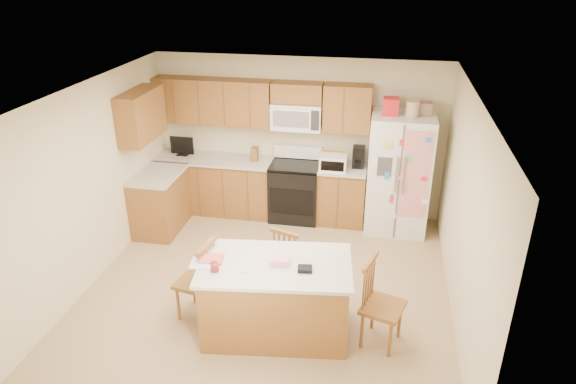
% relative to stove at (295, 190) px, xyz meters
% --- Properties ---
extents(ground, '(4.50, 4.50, 0.00)m').
position_rel_stove_xyz_m(ground, '(0.00, -1.94, -0.47)').
color(ground, tan).
rests_on(ground, ground).
extents(room_shell, '(4.60, 4.60, 2.52)m').
position_rel_stove_xyz_m(room_shell, '(0.00, -1.94, 0.97)').
color(room_shell, beige).
rests_on(room_shell, ground).
extents(cabinetry, '(3.36, 1.56, 2.15)m').
position_rel_stove_xyz_m(cabinetry, '(-0.98, -0.15, 0.44)').
color(cabinetry, brown).
rests_on(cabinetry, ground).
extents(stove, '(0.76, 0.65, 1.13)m').
position_rel_stove_xyz_m(stove, '(0.00, 0.00, 0.00)').
color(stove, black).
rests_on(stove, ground).
extents(refrigerator, '(0.90, 0.79, 2.04)m').
position_rel_stove_xyz_m(refrigerator, '(1.57, -0.06, 0.45)').
color(refrigerator, white).
rests_on(refrigerator, ground).
extents(island, '(1.76, 1.14, 0.98)m').
position_rel_stove_xyz_m(island, '(0.27, -2.76, -0.03)').
color(island, brown).
rests_on(island, ground).
extents(windsor_chair_left, '(0.48, 0.49, 0.99)m').
position_rel_stove_xyz_m(windsor_chair_left, '(-0.66, -2.66, -0.01)').
color(windsor_chair_left, brown).
rests_on(windsor_chair_left, ground).
extents(windsor_chair_back, '(0.50, 0.49, 0.92)m').
position_rel_stove_xyz_m(windsor_chair_back, '(0.28, -1.99, -0.04)').
color(windsor_chair_back, brown).
rests_on(windsor_chair_back, ground).
extents(windsor_chair_right, '(0.52, 0.54, 1.01)m').
position_rel_stove_xyz_m(windsor_chair_right, '(1.40, -2.73, 0.00)').
color(windsor_chair_right, brown).
rests_on(windsor_chair_right, ground).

